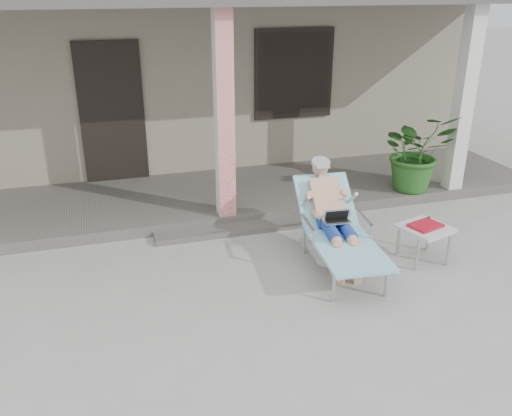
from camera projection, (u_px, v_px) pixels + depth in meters
name	position (u px, v px, depth m)	size (l,w,h in m)	color
ground	(278.00, 308.00, 5.43)	(60.00, 60.00, 0.00)	#9E9E99
house	(172.00, 57.00, 10.53)	(10.40, 5.40, 3.30)	gray
porch_deck	(213.00, 196.00, 8.05)	(10.00, 2.00, 0.15)	#605B56
porch_overhang	(207.00, 1.00, 6.96)	(10.00, 2.30, 2.85)	silver
porch_step	(232.00, 230.00, 7.05)	(2.00, 0.30, 0.07)	#605B56
lounger	(336.00, 205.00, 6.07)	(0.82, 1.81, 1.15)	#B7B7BC
side_table	(425.00, 230.00, 6.23)	(0.63, 0.63, 0.46)	beige
potted_palm	(416.00, 151.00, 7.91)	(1.05, 0.91, 1.16)	#26591E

